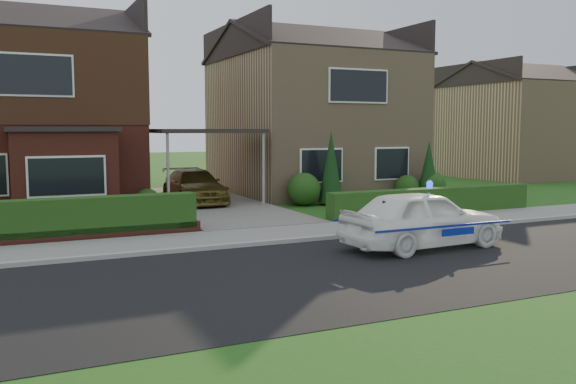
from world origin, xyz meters
TOP-DOWN VIEW (x-y plane):
  - ground at (0.00, 0.00)m, footprint 120.00×120.00m
  - road at (0.00, 0.00)m, footprint 60.00×6.00m
  - kerb at (0.00, 3.05)m, footprint 60.00×0.16m
  - sidewalk at (0.00, 4.10)m, footprint 60.00×2.00m
  - driveway at (0.00, 11.00)m, footprint 3.80×12.00m
  - house_left at (-5.78, 13.90)m, footprint 7.50×9.53m
  - house_right at (5.80, 13.99)m, footprint 7.50×8.06m
  - carport_link at (0.00, 10.95)m, footprint 3.80×3.00m
  - dwarf_wall at (-5.80, 5.30)m, footprint 7.70×0.25m
  - hedge_left at (-5.80, 5.45)m, footprint 7.50×0.55m
  - hedge_right at (5.80, 5.35)m, footprint 7.50×0.55m
  - shrub_left_mid at (-4.00, 9.30)m, footprint 1.32×1.32m
  - shrub_left_near at (-2.40, 9.60)m, footprint 0.84×0.84m
  - shrub_right_near at (3.20, 9.40)m, footprint 1.20×1.20m
  - shrub_right_mid at (7.80, 9.50)m, footprint 0.96×0.96m
  - shrub_right_far at (8.80, 9.20)m, footprint 1.08×1.08m
  - conifer_a at (4.20, 9.20)m, footprint 0.90×0.90m
  - conifer_b at (8.60, 9.20)m, footprint 0.90×0.90m
  - neighbour_right at (20.00, 16.00)m, footprint 6.50×7.00m
  - police_car at (2.21, 1.20)m, footprint 3.70×4.11m
  - driveway_car at (-0.39, 11.06)m, footprint 1.73×4.12m
  - potted_plant_a at (-4.70, 9.00)m, footprint 0.53×0.46m
  - potted_plant_b at (-2.75, 7.66)m, footprint 0.47×0.42m
  - potted_plant_c at (-3.94, 7.63)m, footprint 0.39×0.39m

SIDE VIEW (x-z plane):
  - ground at x=0.00m, z-range 0.00..0.00m
  - road at x=0.00m, z-range -0.01..0.01m
  - hedge_left at x=-5.80m, z-range -0.45..0.45m
  - hedge_right at x=5.80m, z-range -0.40..0.40m
  - sidewalk at x=0.00m, z-range 0.00..0.10m
  - kerb at x=0.00m, z-range 0.00..0.12m
  - driveway at x=0.00m, z-range 0.00..0.12m
  - dwarf_wall at x=-5.80m, z-range 0.00..0.36m
  - potted_plant_c at x=-3.94m, z-range 0.00..0.67m
  - potted_plant_b at x=-2.75m, z-range 0.00..0.69m
  - shrub_left_near at x=-2.40m, z-range 0.00..0.84m
  - potted_plant_a at x=-4.70m, z-range 0.00..0.85m
  - shrub_right_mid at x=7.80m, z-range 0.00..0.96m
  - shrub_right_far at x=8.80m, z-range 0.00..1.08m
  - shrub_right_near at x=3.20m, z-range 0.00..1.20m
  - shrub_left_mid at x=-4.00m, z-range 0.00..1.32m
  - police_car at x=2.21m, z-range -0.08..1.45m
  - driveway_car at x=-0.39m, z-range 0.12..1.31m
  - conifer_b at x=8.60m, z-range 0.00..2.20m
  - conifer_a at x=4.20m, z-range 0.00..2.60m
  - neighbour_right at x=20.00m, z-range 0.00..5.20m
  - carport_link at x=0.00m, z-range 1.27..4.04m
  - house_right at x=5.80m, z-range 0.04..7.29m
  - house_left at x=-5.78m, z-range 0.19..7.44m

